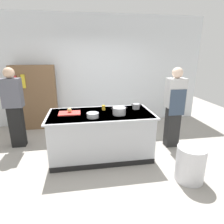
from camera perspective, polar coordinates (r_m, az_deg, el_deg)
name	(u,v)px	position (r m, az deg, el deg)	size (l,w,h in m)	color
ground_plane	(101,155)	(3.95, -3.19, -12.91)	(10.00, 10.00, 0.00)	#9E9991
back_wall	(93,71)	(5.53, -5.88, 12.16)	(6.40, 0.12, 3.00)	silver
counter_island	(101,134)	(3.74, -3.31, -6.73)	(1.98, 0.98, 0.90)	#B7BABF
cutting_board	(70,113)	(3.63, -12.66, -0.35)	(0.40, 0.28, 0.02)	red
onion	(69,110)	(3.64, -12.69, 0.54)	(0.08, 0.08, 0.08)	tan
stock_pot	(119,111)	(3.48, 2.17, 0.32)	(0.31, 0.24, 0.14)	#B7BABF
sauce_pan	(136,106)	(3.87, 7.28, 1.70)	(0.21, 0.14, 0.11)	#99999E
mixing_bowl	(93,115)	(3.34, -5.83, -0.95)	(0.21, 0.21, 0.08)	#B7BABF
juice_cup	(104,108)	(3.76, -2.56, 1.31)	(0.07, 0.07, 0.10)	yellow
trash_bin	(190,164)	(3.38, 22.52, -14.23)	(0.45, 0.45, 0.58)	silver
person_chef	(174,106)	(4.21, 18.24, 1.68)	(0.38, 0.25, 1.72)	#272727
person_guest	(14,106)	(4.50, -27.42, 1.50)	(0.38, 0.24, 1.72)	black
bookshelf	(35,98)	(5.46, -22.14, 4.02)	(1.10, 0.31, 1.70)	brown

